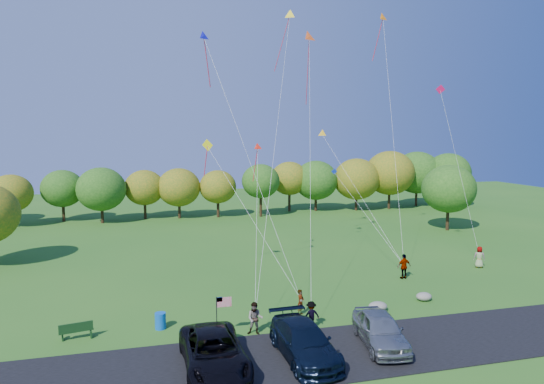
# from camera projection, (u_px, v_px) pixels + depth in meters

# --- Properties ---
(ground) EXTENTS (140.00, 140.00, 0.00)m
(ground) POSITION_uv_depth(u_px,v_px,m) (312.00, 323.00, 28.09)
(ground) COLOR #29621C
(ground) RESTS_ON ground
(asphalt_lane) EXTENTS (44.00, 6.00, 0.06)m
(asphalt_lane) POSITION_uv_depth(u_px,v_px,m) (338.00, 352.00, 24.24)
(asphalt_lane) COLOR black
(asphalt_lane) RESTS_ON ground
(treeline) EXTENTS (76.34, 27.30, 8.53)m
(treeline) POSITION_uv_depth(u_px,v_px,m) (214.00, 183.00, 61.57)
(treeline) COLOR #372514
(treeline) RESTS_ON ground
(minivan_dark) EXTENTS (2.88, 6.07, 1.67)m
(minivan_dark) POSITION_uv_depth(u_px,v_px,m) (214.00, 352.00, 22.27)
(minivan_dark) COLOR black
(minivan_dark) RESTS_ON asphalt_lane
(minivan_navy) EXTENTS (2.52, 5.77, 1.65)m
(minivan_navy) POSITION_uv_depth(u_px,v_px,m) (304.00, 342.00, 23.42)
(minivan_navy) COLOR black
(minivan_navy) RESTS_ON asphalt_lane
(minivan_silver) EXTENTS (2.76, 5.23, 1.70)m
(minivan_silver) POSITION_uv_depth(u_px,v_px,m) (380.00, 329.00, 24.83)
(minivan_silver) COLOR gray
(minivan_silver) RESTS_ON asphalt_lane
(flyer_a) EXTENTS (0.67, 0.67, 1.57)m
(flyer_a) POSITION_uv_depth(u_px,v_px,m) (301.00, 302.00, 29.22)
(flyer_a) COLOR #4C4C59
(flyer_a) RESTS_ON ground
(flyer_b) EXTENTS (1.06, 0.95, 1.80)m
(flyer_b) POSITION_uv_depth(u_px,v_px,m) (255.00, 319.00, 26.32)
(flyer_b) COLOR #4C4C59
(flyer_b) RESTS_ON ground
(flyer_c) EXTENTS (1.04, 0.64, 1.57)m
(flyer_c) POSITION_uv_depth(u_px,v_px,m) (311.00, 315.00, 27.14)
(flyer_c) COLOR #4C4C59
(flyer_c) RESTS_ON ground
(flyer_d) EXTENTS (1.13, 0.51, 1.89)m
(flyer_d) POSITION_uv_depth(u_px,v_px,m) (404.00, 266.00, 36.52)
(flyer_d) COLOR #4C4C59
(flyer_d) RESTS_ON ground
(flyer_e) EXTENTS (1.02, 0.91, 1.75)m
(flyer_e) POSITION_uv_depth(u_px,v_px,m) (479.00, 257.00, 39.60)
(flyer_e) COLOR #4C4C59
(flyer_e) RESTS_ON ground
(park_bench) EXTENTS (1.70, 0.60, 0.95)m
(park_bench) POSITION_uv_depth(u_px,v_px,m) (76.00, 330.00, 25.71)
(park_bench) COLOR black
(park_bench) RESTS_ON ground
(trash_barrel) EXTENTS (0.61, 0.61, 0.92)m
(trash_barrel) POSITION_uv_depth(u_px,v_px,m) (160.00, 321.00, 27.15)
(trash_barrel) COLOR #0C51B8
(trash_barrel) RESTS_ON ground
(flag_assembly) EXTENTS (0.84, 0.54, 2.26)m
(flag_assembly) POSITION_uv_depth(u_px,v_px,m) (221.00, 307.00, 25.87)
(flag_assembly) COLOR black
(flag_assembly) RESTS_ON ground
(boulder_near) EXTENTS (1.19, 0.93, 0.59)m
(boulder_near) POSITION_uv_depth(u_px,v_px,m) (378.00, 306.00, 29.87)
(boulder_near) COLOR gray
(boulder_near) RESTS_ON ground
(boulder_far) EXTENTS (1.04, 0.87, 0.54)m
(boulder_far) POSITION_uv_depth(u_px,v_px,m) (424.00, 297.00, 31.78)
(boulder_far) COLOR gray
(boulder_far) RESTS_ON ground
(kites_aloft) EXTENTS (20.37, 11.04, 14.93)m
(kites_aloft) POSITION_uv_depth(u_px,v_px,m) (310.00, 60.00, 40.41)
(kites_aloft) COLOR #EA541A
(kites_aloft) RESTS_ON ground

